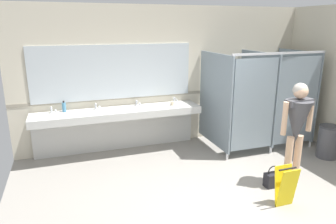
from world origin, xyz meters
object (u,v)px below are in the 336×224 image
(person_standing, at_px, (297,122))
(wet_floor_sign, at_px, (286,186))
(trash_bin, at_px, (328,142))
(handbag, at_px, (272,179))
(soap_dispenser, at_px, (64,107))
(paper_cup, at_px, (172,103))

(person_standing, distance_m, wet_floor_sign, 1.03)
(trash_bin, relative_size, handbag, 1.78)
(soap_dispenser, bearing_deg, wet_floor_sign, -44.42)
(soap_dispenser, xyz_separation_m, wet_floor_sign, (2.81, -2.76, -0.69))
(handbag, bearing_deg, paper_cup, 114.47)
(person_standing, relative_size, paper_cup, 19.17)
(person_standing, distance_m, handbag, 0.97)
(person_standing, xyz_separation_m, handbag, (-0.35, 0.00, -0.91))
(person_standing, xyz_separation_m, paper_cup, (-1.28, 2.05, -0.09))
(soap_dispenser, bearing_deg, person_standing, -34.08)
(soap_dispenser, height_order, paper_cup, soap_dispenser)
(trash_bin, bearing_deg, person_standing, -155.93)
(trash_bin, xyz_separation_m, soap_dispenser, (-4.70, 1.65, 0.67))
(paper_cup, bearing_deg, wet_floor_sign, -73.46)
(trash_bin, relative_size, person_standing, 0.39)
(person_standing, relative_size, soap_dispenser, 7.74)
(handbag, xyz_separation_m, paper_cup, (-0.93, 2.05, 0.82))
(trash_bin, bearing_deg, wet_floor_sign, -149.58)
(paper_cup, relative_size, wet_floor_sign, 0.15)
(paper_cup, distance_m, wet_floor_sign, 2.74)
(trash_bin, bearing_deg, handbag, -160.50)
(trash_bin, relative_size, wet_floor_sign, 1.09)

